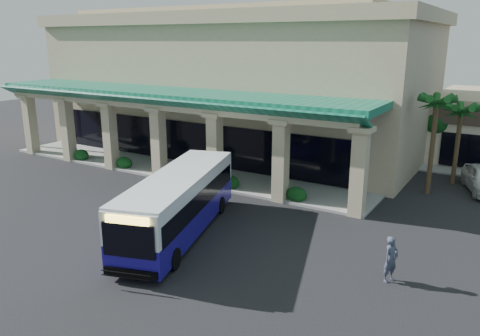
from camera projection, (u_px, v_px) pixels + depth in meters
The scene contains 9 objects.
ground at pixel (206, 225), 23.42m from camera, with size 110.00×110.00×0.00m, color black.
main_building at pixel (238, 80), 39.10m from camera, with size 30.80×14.80×11.35m, color tan, non-canonical shape.
arcade at pixel (168, 131), 32.28m from camera, with size 30.00×6.20×5.70m, color #106048, non-canonical shape.
palm_0 at pixel (433, 140), 27.31m from camera, with size 2.40×2.40×6.60m, color #134818, non-canonical shape.
palm_1 at pixel (458, 140), 29.38m from camera, with size 2.40×2.40×5.80m, color #134818, non-canonical shape.
palm_2 at pixel (32, 112), 39.27m from camera, with size 2.40×2.40×6.20m, color #134818, non-canonical shape.
broadleaf_tree at pixel (437, 131), 34.63m from camera, with size 2.60×2.60×4.81m, color #0C3711, non-canonical shape.
transit_bus at pixel (179, 205), 22.00m from camera, with size 2.45×10.53×2.94m, color #1D118C, non-canonical shape.
pedestrian at pixel (391, 259), 17.76m from camera, with size 0.66×0.43×1.82m, color #383F52.
Camera 1 is at (12.84, -17.72, 8.97)m, focal length 35.00 mm.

